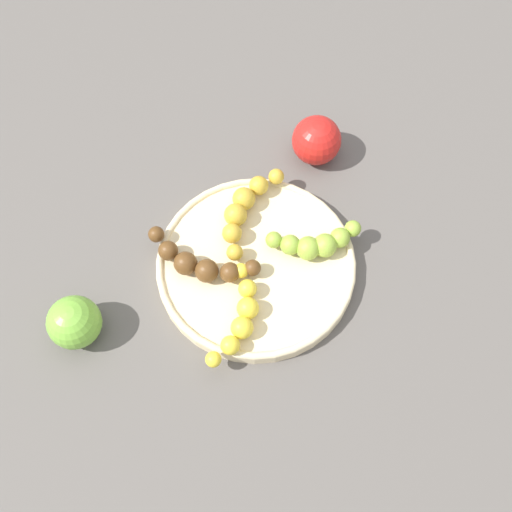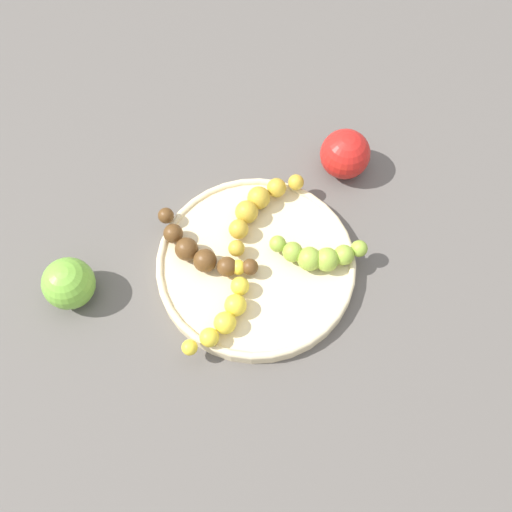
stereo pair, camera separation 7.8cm
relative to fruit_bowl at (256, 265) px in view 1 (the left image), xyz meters
name	(u,v)px [view 1 (the left image)]	position (x,y,z in m)	size (l,w,h in m)	color
ground_plane	(256,268)	(0.00, 0.00, -0.01)	(2.40, 2.40, 0.00)	#56514C
fruit_bowl	(256,265)	(0.00, 0.00, 0.00)	(0.27, 0.27, 0.02)	beige
banana_spotted	(245,209)	(0.00, 0.08, 0.02)	(0.10, 0.13, 0.03)	gold
banana_overripe	(198,262)	(-0.08, 0.01, 0.02)	(0.14, 0.10, 0.03)	#593819
banana_yellow	(240,317)	(-0.03, -0.08, 0.02)	(0.08, 0.13, 0.03)	yellow
banana_green	(315,242)	(0.08, 0.01, 0.02)	(0.13, 0.05, 0.03)	#8CAD38
apple_red	(317,140)	(0.12, 0.17, 0.02)	(0.07, 0.07, 0.07)	red
apple_green	(74,322)	(-0.24, -0.05, 0.02)	(0.07, 0.07, 0.07)	#72B238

